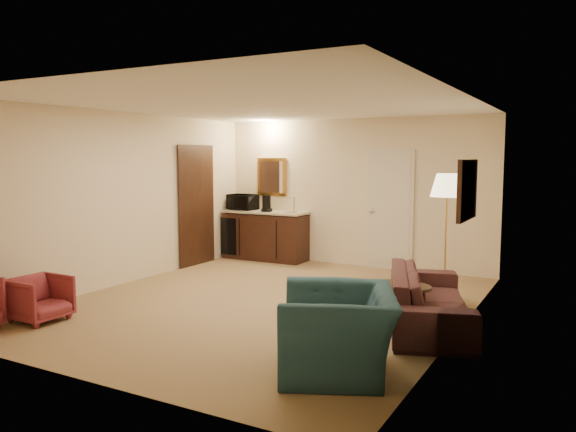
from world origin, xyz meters
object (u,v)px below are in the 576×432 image
Objects in this scene: microwave at (243,200)px; waste_bin at (294,254)px; sofa at (429,289)px; floor_lamp at (446,236)px; coffee_table at (397,303)px; coffee_maker at (267,204)px; wetbar_cabinet at (265,235)px; teal_armchair at (338,317)px; rose_chair_near at (40,297)px.

waste_bin is at bearing 1.14° from microwave.
sofa is 5.10m from microwave.
floor_lamp is at bearing -12.85° from sofa.
coffee_table is 4.37m from coffee_maker.
sofa is 1.26× the size of floor_lamp.
coffee_table is at bearing -38.66° from wetbar_cabinet.
sofa is at bearing -39.55° from waste_bin.
teal_armchair is 0.67× the size of floor_lamp.
coffee_table is 3.88m from waste_bin.
sofa is at bearing -84.21° from floor_lamp.
sofa is 3.66× the size of rose_chair_near.
coffee_maker is at bearing 161.13° from floor_lamp.
teal_armchair is (3.45, -4.46, 0.04)m from wetbar_cabinet.
rose_chair_near is 1.96× the size of coffee_maker.
coffee_maker reaches higher than wetbar_cabinet.
sofa is 6.52× the size of waste_bin.
rose_chair_near is 0.34× the size of floor_lamp.
coffee_table is (3.45, -2.76, -0.23)m from wetbar_cabinet.
sofa is at bearing 14.28° from coffee_table.
wetbar_cabinet is at bearing -166.84° from teal_armchair.
floor_lamp is (3.66, -1.32, 0.40)m from wetbar_cabinet.
sofa is at bearing 144.30° from teal_armchair.
floor_lamp reaches higher than sofa.
rose_chair_near is 0.74× the size of coffee_table.
teal_armchair is 3.80× the size of coffee_maker.
coffee_table is at bearing -30.73° from microwave.
floor_lamp is (0.21, 1.44, 0.63)m from coffee_table.
wetbar_cabinet is 0.81m from microwave.
teal_armchair reaches higher than coffee_table.
rose_chair_near is (-3.70, -0.26, -0.20)m from teal_armchair.
microwave is (-3.95, 2.75, 0.87)m from coffee_table.
microwave reaches higher than coffee_maker.
waste_bin is (0.65, -0.07, -0.29)m from wetbar_cabinet.
sofa is 4.09m from waste_bin.
teal_armchair is at bearing -93.94° from floor_lamp.
microwave reaches higher than waste_bin.
coffee_maker is at bearing 141.62° from coffee_table.
wetbar_cabinet is 2.06× the size of coffee_table.
floor_lamp reaches higher than rose_chair_near.
floor_lamp is at bearing -48.49° from rose_chair_near.
teal_armchair is 5.53m from coffee_maker.
floor_lamp is (-0.14, 1.35, 0.44)m from sofa.
sofa is 1.89× the size of teal_armchair.
coffee_maker is (-3.36, 2.66, 0.84)m from coffee_table.
microwave is at bearing 177.02° from waste_bin.
rose_chair_near reaches higher than coffee_table.
waste_bin is (-2.80, 4.39, -0.33)m from teal_armchair.
rose_chair_near is 4.19m from coffee_table.
coffee_table is 1.48× the size of microwave.
coffee_table is at bearing 155.36° from teal_armchair.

